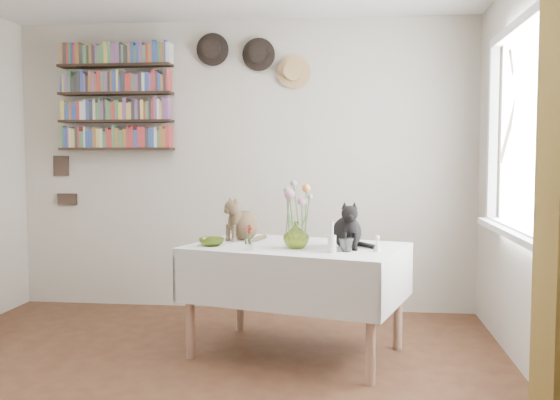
# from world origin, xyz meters

# --- Properties ---
(room) EXTENTS (4.08, 4.58, 2.58)m
(room) POSITION_xyz_m (0.00, 0.00, 1.25)
(room) COLOR brown
(room) RESTS_ON ground
(window) EXTENTS (0.12, 1.52, 1.32)m
(window) POSITION_xyz_m (1.97, 0.80, 1.40)
(window) COLOR white
(window) RESTS_ON room
(curtain) EXTENTS (0.12, 0.38, 2.10)m
(curtain) POSITION_xyz_m (1.90, -0.12, 1.15)
(curtain) COLOR brown
(curtain) RESTS_ON room
(dining_table) EXTENTS (1.58, 1.25, 0.74)m
(dining_table) POSITION_xyz_m (0.58, 1.01, 0.56)
(dining_table) COLOR white
(dining_table) RESTS_ON room
(tabby_cat) EXTENTS (0.34, 0.34, 0.32)m
(tabby_cat) POSITION_xyz_m (0.19, 1.26, 0.90)
(tabby_cat) COLOR brown
(tabby_cat) RESTS_ON dining_table
(black_cat) EXTENTS (0.25, 0.29, 0.31)m
(black_cat) POSITION_xyz_m (0.92, 0.94, 0.90)
(black_cat) COLOR black
(black_cat) RESTS_ON dining_table
(flower_vase) EXTENTS (0.20, 0.20, 0.18)m
(flower_vase) POSITION_xyz_m (0.59, 0.88, 0.83)
(flower_vase) COLOR #A7C140
(flower_vase) RESTS_ON dining_table
(green_bowl) EXTENTS (0.21, 0.21, 0.05)m
(green_bowl) POSITION_xyz_m (0.03, 0.92, 0.77)
(green_bowl) COLOR #A7C140
(green_bowl) RESTS_ON dining_table
(drinking_glass) EXTENTS (0.13, 0.13, 0.09)m
(drinking_glass) POSITION_xyz_m (0.92, 0.77, 0.78)
(drinking_glass) COLOR white
(drinking_glass) RESTS_ON dining_table
(candlestick) EXTENTS (0.05, 0.05, 0.19)m
(candlestick) POSITION_xyz_m (0.83, 0.73, 0.80)
(candlestick) COLOR white
(candlestick) RESTS_ON dining_table
(berry_jar) EXTENTS (0.05, 0.05, 0.19)m
(berry_jar) POSITION_xyz_m (0.30, 0.76, 0.82)
(berry_jar) COLOR white
(berry_jar) RESTS_ON dining_table
(porcelain_figurine) EXTENTS (0.06, 0.06, 0.10)m
(porcelain_figurine) POSITION_xyz_m (1.11, 0.79, 0.78)
(porcelain_figurine) COLOR white
(porcelain_figurine) RESTS_ON dining_table
(flower_bouquet) EXTENTS (0.17, 0.13, 0.39)m
(flower_bouquet) POSITION_xyz_m (0.59, 0.89, 1.08)
(flower_bouquet) COLOR #4C7233
(flower_bouquet) RESTS_ON flower_vase
(bookshelf_unit) EXTENTS (1.00, 0.16, 0.91)m
(bookshelf_unit) POSITION_xyz_m (-1.10, 2.16, 1.84)
(bookshelf_unit) COLOR black
(bookshelf_unit) RESTS_ON room
(wall_hats) EXTENTS (0.98, 0.09, 0.48)m
(wall_hats) POSITION_xyz_m (0.12, 2.19, 2.17)
(wall_hats) COLOR black
(wall_hats) RESTS_ON room
(wall_art_plaques) EXTENTS (0.21, 0.02, 0.44)m
(wall_art_plaques) POSITION_xyz_m (-1.63, 2.23, 1.12)
(wall_art_plaques) COLOR #38281E
(wall_art_plaques) RESTS_ON room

